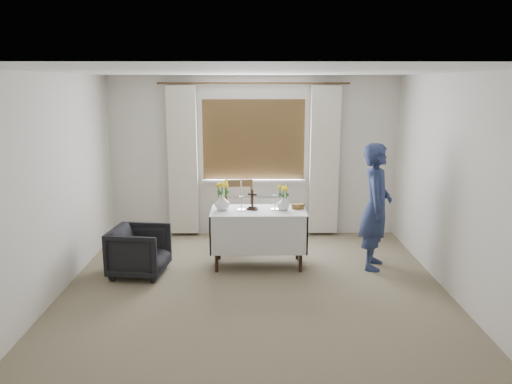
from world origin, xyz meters
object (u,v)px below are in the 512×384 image
armchair (139,251)px  wooden_cross (252,199)px  flower_vase_right (283,203)px  wooden_chair (240,213)px  person (376,207)px  altar_table (258,238)px  flower_vase_left (222,202)px

armchair → wooden_cross: size_ratio=2.48×
flower_vase_right → wooden_cross: bearing=178.0°
wooden_chair → armchair: 1.72m
wooden_chair → person: bearing=-32.1°
altar_table → person: (1.52, -0.07, 0.44)m
wooden_cross → flower_vase_left: (-0.39, -0.01, -0.03)m
wooden_cross → flower_vase_right: wooden_cross is taller
person → flower_vase_right: size_ratio=9.39×
armchair → altar_table: bearing=-71.9°
wooden_chair → flower_vase_left: size_ratio=4.70×
armchair → person: person is taller
altar_table → flower_vase_left: bearing=178.7°
wooden_chair → flower_vase_right: size_ratio=5.55×
wooden_chair → person: 2.04m
person → flower_vase_left: (-1.99, 0.08, 0.04)m
altar_table → armchair: size_ratio=1.82×
wooden_chair → flower_vase_right: bearing=-59.9°
wooden_cross → flower_vase_left: wooden_cross is taller
altar_table → wooden_cross: wooden_cross is taller
altar_table → wooden_cross: (-0.08, 0.02, 0.52)m
armchair → flower_vase_left: 1.22m
wooden_cross → flower_vase_left: 0.39m
wooden_cross → flower_vase_left: size_ratio=1.33×
wooden_chair → wooden_cross: 0.96m
flower_vase_right → person: bearing=-3.6°
person → flower_vase_left: person is taller
altar_table → flower_vase_right: size_ratio=7.07×
wooden_chair → armchair: size_ratio=1.43×
flower_vase_left → person: bearing=-2.2°
altar_table → flower_vase_right: 0.57m
person → wooden_cross: size_ratio=5.97×
wooden_chair → wooden_cross: (0.19, -0.85, 0.41)m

